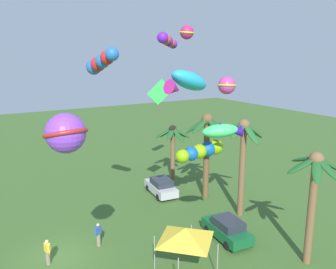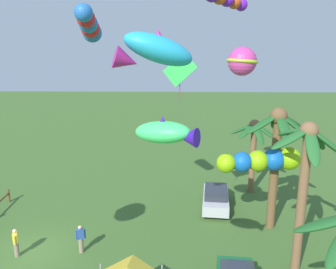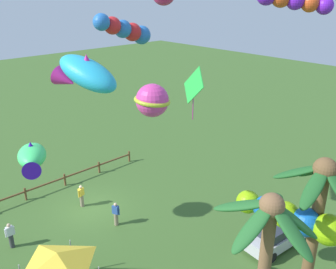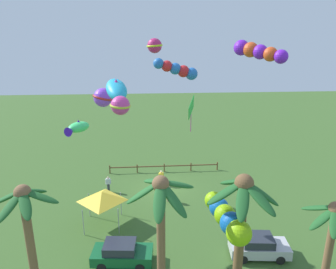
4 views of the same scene
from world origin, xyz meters
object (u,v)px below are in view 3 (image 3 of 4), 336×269
(kite_diamond_1, at_px, (194,86))
(kite_ball_7, at_px, (152,100))
(spectator_0, at_px, (10,235))
(kite_tube_6, at_px, (291,217))
(kite_fish_8, at_px, (32,157))
(kite_tube_5, at_px, (292,0))
(palm_tree_1, at_px, (320,201))
(spectator_1, at_px, (81,196))
(kite_fish_2, at_px, (84,74))
(festival_tent, at_px, (58,259))
(palm_tree_0, at_px, (267,246))
(kite_tube_3, at_px, (125,30))
(spectator_2, at_px, (116,214))
(parked_car_2, at_px, (275,235))

(kite_diamond_1, bearing_deg, kite_ball_7, 27.59)
(spectator_0, height_order, kite_tube_6, kite_tube_6)
(kite_fish_8, bearing_deg, kite_tube_5, 164.25)
(palm_tree_1, height_order, spectator_1, palm_tree_1)
(spectator_0, xyz_separation_m, kite_tube_6, (-8.09, 12.37, 3.68))
(spectator_0, bearing_deg, spectator_1, -168.86)
(kite_fish_2, bearing_deg, kite_tube_5, 156.51)
(festival_tent, distance_m, kite_diamond_1, 9.95)
(palm_tree_0, height_order, kite_fish_2, kite_fish_2)
(kite_diamond_1, xyz_separation_m, kite_fish_2, (4.92, -1.00, 1.13))
(festival_tent, distance_m, kite_fish_2, 8.60)
(palm_tree_0, xyz_separation_m, kite_tube_3, (-1.89, -10.23, 6.30))
(palm_tree_1, relative_size, kite_tube_5, 2.80)
(spectator_2, height_order, kite_fish_8, kite_fish_8)
(spectator_0, relative_size, kite_fish_2, 0.48)
(spectator_2, distance_m, festival_tent, 6.53)
(palm_tree_0, bearing_deg, kite_diamond_1, -111.84)
(kite_fish_8, bearing_deg, spectator_1, -126.33)
(palm_tree_0, bearing_deg, kite_tube_6, -163.59)
(spectator_2, bearing_deg, kite_tube_3, 123.98)
(palm_tree_0, xyz_separation_m, festival_tent, (4.14, -7.89, -3.13))
(kite_fish_2, bearing_deg, palm_tree_0, 110.53)
(spectator_1, relative_size, spectator_2, 1.00)
(kite_tube_6, bearing_deg, kite_tube_5, -129.63)
(kite_tube_6, bearing_deg, festival_tent, -40.78)
(kite_tube_5, xyz_separation_m, kite_ball_7, (7.64, -0.23, -2.95))
(spectator_1, bearing_deg, kite_tube_3, 104.18)
(festival_tent, bearing_deg, palm_tree_1, 137.51)
(parked_car_2, height_order, spectator_0, spectator_0)
(kite_tube_3, xyz_separation_m, kite_fish_8, (7.06, 3.87, -3.44))
(palm_tree_1, distance_m, kite_fish_8, 11.67)
(spectator_2, distance_m, kite_ball_7, 12.72)
(kite_tube_6, bearing_deg, spectator_1, -77.70)
(parked_car_2, height_order, kite_fish_8, kite_fish_8)
(spectator_1, bearing_deg, kite_tube_5, 113.08)
(parked_car_2, bearing_deg, spectator_2, -55.16)
(kite_tube_5, relative_size, kite_fish_8, 1.17)
(palm_tree_1, height_order, spectator_2, palm_tree_1)
(palm_tree_0, height_order, spectator_2, palm_tree_0)
(spectator_0, relative_size, kite_tube_6, 0.32)
(spectator_1, relative_size, festival_tent, 0.56)
(spectator_1, bearing_deg, parked_car_2, 117.88)
(kite_tube_3, bearing_deg, kite_diamond_1, 95.96)
(kite_tube_5, height_order, kite_ball_7, kite_tube_5)
(kite_ball_7, bearing_deg, spectator_1, -104.78)
(parked_car_2, relative_size, kite_diamond_1, 1.61)
(kite_diamond_1, height_order, kite_fish_2, kite_fish_2)
(kite_ball_7, bearing_deg, palm_tree_0, 120.29)
(palm_tree_1, relative_size, spectator_0, 4.71)
(spectator_0, relative_size, kite_ball_7, 0.93)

